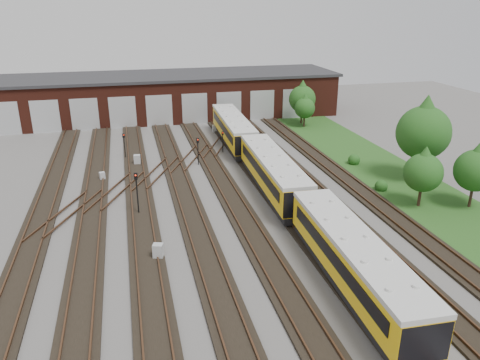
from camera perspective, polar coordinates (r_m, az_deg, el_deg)
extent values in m
plane|color=#4C4A47|center=(36.10, -1.95, -6.33)|extent=(120.00, 120.00, 0.00)
cube|color=black|center=(36.26, -24.37, -8.08)|extent=(2.40, 70.00, 0.18)
cube|color=#4F321F|center=(36.34, -25.52, -7.91)|extent=(0.10, 70.00, 0.15)
cube|color=#4F321F|center=(36.04, -23.28, -7.78)|extent=(0.10, 70.00, 0.15)
cube|color=black|center=(35.64, -18.02, -7.66)|extent=(2.40, 70.00, 0.18)
cube|color=#4F321F|center=(35.65, -19.20, -7.51)|extent=(0.10, 70.00, 0.15)
cube|color=#4F321F|center=(35.50, -16.89, -7.34)|extent=(0.10, 70.00, 0.15)
cube|color=black|center=(35.47, -11.54, -7.14)|extent=(2.40, 70.00, 0.18)
cube|color=#4F321F|center=(35.40, -12.73, -7.00)|extent=(0.10, 70.00, 0.15)
cube|color=#4F321F|center=(35.42, -10.40, -6.80)|extent=(0.10, 70.00, 0.15)
cube|color=black|center=(35.76, -5.11, -6.53)|extent=(2.40, 70.00, 0.18)
cube|color=#4F321F|center=(35.60, -6.26, -6.41)|extent=(0.10, 70.00, 0.15)
cube|color=#4F321F|center=(35.78, -3.97, -6.18)|extent=(0.10, 70.00, 0.15)
cube|color=black|center=(36.48, 1.14, -5.86)|extent=(2.40, 70.00, 0.18)
cube|color=#4F321F|center=(36.24, 0.04, -5.75)|extent=(0.10, 70.00, 0.15)
cube|color=#4F321F|center=(36.58, 2.23, -5.50)|extent=(0.10, 70.00, 0.15)
cube|color=black|center=(37.61, 7.06, -5.16)|extent=(2.40, 70.00, 0.18)
cube|color=#4F321F|center=(37.30, 6.04, -5.05)|extent=(0.10, 70.00, 0.15)
cube|color=#4F321F|center=(37.78, 8.10, -4.80)|extent=(0.10, 70.00, 0.15)
cube|color=black|center=(39.12, 12.57, -4.45)|extent=(2.40, 70.00, 0.18)
cube|color=#4F321F|center=(38.75, 11.63, -4.36)|extent=(0.10, 70.00, 0.15)
cube|color=#4F321F|center=(39.36, 13.53, -4.11)|extent=(0.10, 70.00, 0.15)
cube|color=black|center=(40.97, 17.62, -3.77)|extent=(2.40, 70.00, 0.18)
cube|color=#4F321F|center=(40.55, 16.77, -3.68)|extent=(0.10, 70.00, 0.15)
cube|color=#4F321F|center=(41.27, 18.50, -3.44)|extent=(0.10, 70.00, 0.15)
cube|color=#4F321F|center=(44.54, -14.81, -1.23)|extent=(5.40, 9.62, 0.15)
cube|color=#4F321F|center=(48.32, -10.08, 0.92)|extent=(5.40, 9.62, 0.15)
cube|color=#4F321F|center=(52.44, -6.06, 2.75)|extent=(5.40, 9.62, 0.15)
cube|color=#4F321F|center=(41.18, -20.37, -3.74)|extent=(5.40, 9.62, 0.15)
cube|color=#4F321F|center=(56.83, -2.64, 4.28)|extent=(5.40, 9.62, 0.15)
cube|color=#4A1B12|center=(72.99, -8.65, 10.03)|extent=(50.00, 12.00, 6.00)
cube|color=#29292B|center=(72.47, -8.78, 12.48)|extent=(51.00, 12.50, 0.40)
cube|color=#B0B3B6|center=(68.73, -26.75, 6.68)|extent=(3.60, 0.12, 4.40)
cube|color=#B0B3B6|center=(67.78, -22.62, 7.14)|extent=(3.60, 0.12, 4.40)
cube|color=#B0B3B6|center=(67.18, -18.39, 7.57)|extent=(3.60, 0.12, 4.40)
cube|color=#B0B3B6|center=(66.96, -14.10, 7.96)|extent=(3.60, 0.12, 4.40)
cube|color=#B0B3B6|center=(67.11, -9.80, 8.32)|extent=(3.60, 0.12, 4.40)
cube|color=#B0B3B6|center=(67.63, -5.53, 8.62)|extent=(3.60, 0.12, 4.40)
cube|color=#B0B3B6|center=(68.51, -1.35, 8.87)|extent=(3.60, 0.12, 4.40)
cube|color=#B0B3B6|center=(69.74, 2.71, 9.07)|extent=(3.60, 0.12, 4.40)
cube|color=#B0B3B6|center=(71.30, 6.62, 9.22)|extent=(3.60, 0.12, 4.40)
cube|color=#1E4818|center=(51.37, 16.78, 1.28)|extent=(8.00, 55.00, 0.05)
cube|color=black|center=(30.00, 13.44, -11.71)|extent=(2.91, 15.33, 0.61)
cube|color=#FCB80D|center=(29.27, 13.68, -9.36)|extent=(3.21, 15.35, 2.24)
cube|color=silver|center=(28.66, 13.89, -7.16)|extent=(3.31, 15.35, 0.31)
cube|color=black|center=(28.63, 11.25, -9.29)|extent=(0.56, 13.42, 0.86)
cube|color=black|center=(29.71, 16.09, -8.57)|extent=(0.56, 13.42, 0.86)
cube|color=black|center=(43.18, 3.98, -0.71)|extent=(2.91, 15.33, 0.61)
cube|color=#FCB80D|center=(42.68, 4.02, 1.07)|extent=(3.21, 15.35, 2.24)
cube|color=silver|center=(42.27, 4.07, 2.69)|extent=(3.31, 15.35, 0.31)
cube|color=black|center=(42.27, 2.28, 1.27)|extent=(0.56, 13.42, 0.86)
cube|color=black|center=(42.96, 5.76, 1.51)|extent=(0.56, 13.42, 0.86)
cube|color=black|center=(57.81, -0.84, 4.99)|extent=(2.91, 15.33, 0.61)
cube|color=#FCB80D|center=(57.43, -0.84, 6.35)|extent=(3.21, 15.35, 2.24)
cube|color=silver|center=(57.12, -0.85, 7.59)|extent=(3.31, 15.35, 0.31)
cube|color=black|center=(57.14, -2.18, 6.52)|extent=(0.56, 13.42, 0.86)
cube|color=black|center=(57.63, 0.48, 6.66)|extent=(0.56, 13.42, 0.86)
cylinder|color=black|center=(39.19, -12.39, -2.05)|extent=(0.11, 0.11, 3.10)
cube|color=black|center=(38.53, -12.59, 0.46)|extent=(0.30, 0.20, 0.56)
sphere|color=red|center=(38.39, -12.60, 0.56)|extent=(0.14, 0.14, 0.14)
cylinder|color=black|center=(53.85, -13.88, 3.78)|extent=(0.10, 0.10, 2.40)
cube|color=black|center=(53.45, -14.01, 5.26)|extent=(0.28, 0.23, 0.48)
sphere|color=red|center=(53.33, -14.02, 5.33)|extent=(0.12, 0.12, 0.12)
cylinder|color=black|center=(54.60, -2.12, 4.44)|extent=(0.09, 0.09, 2.06)
cube|color=black|center=(54.26, -2.14, 5.70)|extent=(0.21, 0.13, 0.43)
sphere|color=red|center=(54.16, -2.12, 5.77)|extent=(0.10, 0.10, 0.10)
cylinder|color=black|center=(50.41, -5.14, 3.19)|extent=(0.11, 0.11, 2.46)
cube|color=black|center=(49.98, -5.19, 4.82)|extent=(0.28, 0.19, 0.53)
sphere|color=red|center=(49.85, -5.17, 4.90)|extent=(0.13, 0.13, 0.13)
cube|color=#ABAFB1|center=(47.96, -16.44, 0.44)|extent=(0.62, 0.56, 0.86)
cube|color=#ABAFB1|center=(51.57, -12.42, 2.40)|extent=(0.74, 0.64, 1.12)
cube|color=#ABAFB1|center=(32.74, -9.94, -8.59)|extent=(0.82, 0.74, 1.13)
cube|color=#ABAFB1|center=(63.48, -3.09, 6.29)|extent=(0.63, 0.53, 0.99)
cube|color=#ABAFB1|center=(53.19, 1.38, 3.46)|extent=(0.75, 0.65, 1.11)
cylinder|color=#321F16|center=(68.46, 7.49, 7.63)|extent=(0.24, 0.24, 1.94)
sphere|color=#154914|center=(67.91, 7.59, 9.76)|extent=(3.78, 3.78, 3.78)
cone|color=#154914|center=(67.67, 7.65, 10.88)|extent=(3.24, 3.24, 2.70)
cylinder|color=#321F16|center=(66.65, 7.81, 7.04)|extent=(0.24, 0.24, 1.46)
sphere|color=#154914|center=(66.21, 7.90, 8.67)|extent=(2.83, 2.83, 2.83)
cone|color=#154914|center=(66.01, 7.94, 9.52)|extent=(2.43, 2.43, 2.02)
cylinder|color=#321F16|center=(49.09, 20.92, 1.46)|extent=(0.27, 0.27, 2.63)
sphere|color=#154914|center=(48.12, 21.46, 5.39)|extent=(5.11, 5.11, 5.11)
cone|color=#154914|center=(47.71, 21.75, 7.50)|extent=(4.38, 4.38, 3.65)
cylinder|color=#321F16|center=(42.94, 21.04, -1.97)|extent=(0.26, 0.26, 1.68)
sphere|color=#154914|center=(42.17, 21.43, 0.83)|extent=(3.26, 3.26, 3.26)
cone|color=#154914|center=(41.81, 21.64, 2.33)|extent=(2.80, 2.80, 2.33)
cylinder|color=#321F16|center=(44.48, 26.30, -1.90)|extent=(0.24, 0.24, 1.82)
sphere|color=#154914|center=(43.68, 26.81, 1.04)|extent=(3.54, 3.54, 3.54)
cone|color=#154914|center=(43.32, 27.08, 2.61)|extent=(3.03, 3.03, 2.53)
sphere|color=#154914|center=(45.47, 16.85, -0.52)|extent=(1.18, 1.18, 1.18)
sphere|color=#154914|center=(52.09, 13.75, 2.58)|extent=(1.29, 1.29, 1.29)
sphere|color=#154914|center=(73.88, 9.04, 8.36)|extent=(1.50, 1.50, 1.50)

